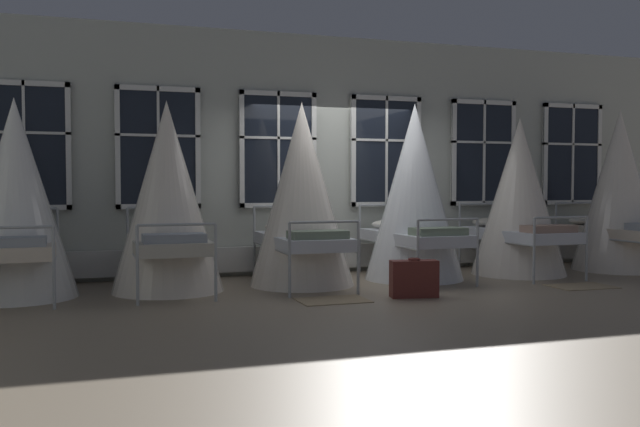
{
  "coord_description": "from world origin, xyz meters",
  "views": [
    {
      "loc": [
        -3.49,
        -8.9,
        1.35
      ],
      "look_at": [
        -0.57,
        -0.06,
        0.95
      ],
      "focal_mm": 39.07,
      "sensor_mm": 36.0,
      "label": 1
    }
  ],
  "objects_px": {
    "cot_third": "(302,197)",
    "suitcase_dark": "(414,279)",
    "cot_second": "(167,199)",
    "cot_fifth": "(519,199)",
    "cot_fourth": "(414,195)",
    "cot_sixth": "(619,193)",
    "cot_first": "(16,201)"
  },
  "relations": [
    {
      "from": "cot_second",
      "to": "cot_first",
      "type": "bearing_deg",
      "value": 88.77
    },
    {
      "from": "cot_fifth",
      "to": "cot_sixth",
      "type": "relative_size",
      "value": 0.93
    },
    {
      "from": "cot_third",
      "to": "suitcase_dark",
      "type": "xyz_separation_m",
      "value": [
        0.97,
        -1.38,
        -0.95
      ]
    },
    {
      "from": "cot_second",
      "to": "cot_fourth",
      "type": "relative_size",
      "value": 0.96
    },
    {
      "from": "cot_sixth",
      "to": "cot_fourth",
      "type": "bearing_deg",
      "value": 88.54
    },
    {
      "from": "cot_second",
      "to": "cot_fifth",
      "type": "distance_m",
      "value": 5.13
    },
    {
      "from": "cot_second",
      "to": "cot_third",
      "type": "relative_size",
      "value": 0.98
    },
    {
      "from": "cot_fourth",
      "to": "cot_sixth",
      "type": "xyz_separation_m",
      "value": [
        3.48,
        -0.06,
        0.01
      ]
    },
    {
      "from": "cot_second",
      "to": "cot_third",
      "type": "xyz_separation_m",
      "value": [
        1.75,
        -0.01,
        0.02
      ]
    },
    {
      "from": "cot_fifth",
      "to": "suitcase_dark",
      "type": "bearing_deg",
      "value": 119.43
    },
    {
      "from": "cot_sixth",
      "to": "cot_fifth",
      "type": "bearing_deg",
      "value": 87.85
    },
    {
      "from": "cot_first",
      "to": "cot_fourth",
      "type": "xyz_separation_m",
      "value": [
        5.16,
        0.02,
        0.05
      ]
    },
    {
      "from": "cot_third",
      "to": "cot_fifth",
      "type": "relative_size",
      "value": 1.04
    },
    {
      "from": "cot_fourth",
      "to": "cot_second",
      "type": "bearing_deg",
      "value": 89.67
    },
    {
      "from": "cot_fifth",
      "to": "cot_fourth",
      "type": "bearing_deg",
      "value": 88.4
    },
    {
      "from": "cot_first",
      "to": "cot_third",
      "type": "relative_size",
      "value": 0.97
    },
    {
      "from": "cot_third",
      "to": "suitcase_dark",
      "type": "relative_size",
      "value": 4.12
    },
    {
      "from": "cot_third",
      "to": "cot_sixth",
      "type": "bearing_deg",
      "value": -89.65
    },
    {
      "from": "cot_fourth",
      "to": "cot_first",
      "type": "bearing_deg",
      "value": 89.07
    },
    {
      "from": "cot_third",
      "to": "cot_second",
      "type": "bearing_deg",
      "value": 89.85
    },
    {
      "from": "cot_third",
      "to": "cot_fourth",
      "type": "distance_m",
      "value": 1.67
    },
    {
      "from": "cot_second",
      "to": "suitcase_dark",
      "type": "height_order",
      "value": "cot_second"
    },
    {
      "from": "cot_fourth",
      "to": "cot_fifth",
      "type": "bearing_deg",
      "value": -91.36
    },
    {
      "from": "suitcase_dark",
      "to": "cot_third",
      "type": "bearing_deg",
      "value": 134.93
    },
    {
      "from": "cot_second",
      "to": "cot_fourth",
      "type": "bearing_deg",
      "value": -89.46
    },
    {
      "from": "cot_fifth",
      "to": "cot_first",
      "type": "bearing_deg",
      "value": 88.72
    },
    {
      "from": "cot_first",
      "to": "cot_third",
      "type": "height_order",
      "value": "cot_third"
    },
    {
      "from": "cot_third",
      "to": "cot_fifth",
      "type": "distance_m",
      "value": 3.38
    },
    {
      "from": "cot_third",
      "to": "suitcase_dark",
      "type": "bearing_deg",
      "value": -144.71
    },
    {
      "from": "cot_fifth",
      "to": "cot_sixth",
      "type": "height_order",
      "value": "cot_sixth"
    },
    {
      "from": "cot_sixth",
      "to": "suitcase_dark",
      "type": "relative_size",
      "value": 4.25
    },
    {
      "from": "cot_third",
      "to": "suitcase_dark",
      "type": "distance_m",
      "value": 1.94
    }
  ]
}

